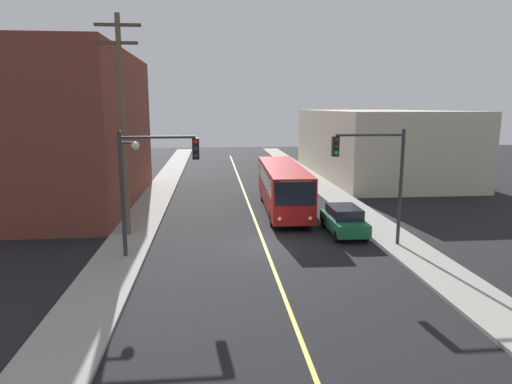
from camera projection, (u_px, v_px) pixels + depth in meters
ground_plane at (265, 246)px, 24.10m from camera, size 120.00×120.00×0.00m
sidewalk_left at (150, 207)px, 33.19m from camera, size 2.50×90.00×0.15m
sidewalk_right at (345, 203)px, 34.55m from camera, size 2.50×90.00×0.15m
lane_stripe_center at (245, 193)px, 38.78m from camera, size 0.16×60.00×0.01m
building_left_brick at (64, 130)px, 33.49m from camera, size 10.00×18.83×11.08m
building_right_warehouse at (375, 143)px, 48.24m from camera, size 12.00×23.66×6.85m
city_bus at (283, 185)px, 32.02m from camera, size 2.95×12.22×3.20m
parked_car_green at (344, 220)px, 26.29m from camera, size 1.84×4.41×1.62m
utility_pole_near at (122, 118)px, 24.71m from camera, size 2.40×0.28×11.89m
traffic_signal_left_corner at (154, 170)px, 21.50m from camera, size 3.75×0.48×6.00m
traffic_signal_right_corner at (373, 166)px, 23.17m from camera, size 3.75×0.48×6.00m
street_lamp_left at (127, 180)px, 22.20m from camera, size 0.98×0.40×5.50m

